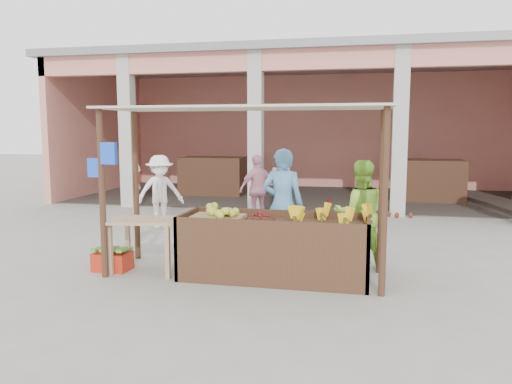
% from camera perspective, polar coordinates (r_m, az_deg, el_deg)
% --- Properties ---
extents(ground, '(60.00, 60.00, 0.00)m').
position_cam_1_polar(ground, '(7.21, -1.88, -9.56)').
color(ground, gray).
rests_on(ground, ground).
extents(market_building, '(14.40, 6.40, 4.20)m').
position_cam_1_polar(market_building, '(15.72, 6.37, 9.41)').
color(market_building, tan).
rests_on(market_building, ground).
extents(fruit_stall, '(2.60, 0.95, 0.80)m').
position_cam_1_polar(fruit_stall, '(7.00, 2.10, -6.67)').
color(fruit_stall, '#492D1D').
rests_on(fruit_stall, ground).
extents(stall_awning, '(4.09, 1.35, 2.39)m').
position_cam_1_polar(stall_awning, '(6.97, -1.95, 6.36)').
color(stall_awning, '#492D1D').
rests_on(stall_awning, ground).
extents(banana_heap, '(1.14, 0.62, 0.21)m').
position_cam_1_polar(banana_heap, '(6.84, 8.58, -2.78)').
color(banana_heap, yellow).
rests_on(banana_heap, fruit_stall).
extents(melon_tray, '(0.73, 0.63, 0.20)m').
position_cam_1_polar(melon_tray, '(7.04, -4.53, -2.52)').
color(melon_tray, '#92764B').
rests_on(melon_tray, fruit_stall).
extents(berry_heap, '(0.43, 0.35, 0.14)m').
position_cam_1_polar(berry_heap, '(6.99, 0.50, -2.77)').
color(berry_heap, maroon).
rests_on(berry_heap, fruit_stall).
extents(side_table, '(1.07, 0.80, 0.79)m').
position_cam_1_polar(side_table, '(7.43, -12.42, -4.06)').
color(side_table, tan).
rests_on(side_table, ground).
extents(papaya_pile, '(0.73, 0.41, 0.21)m').
position_cam_1_polar(papaya_pile, '(7.39, -12.47, -2.22)').
color(papaya_pile, '#519430').
rests_on(papaya_pile, side_table).
extents(red_crate, '(0.53, 0.38, 0.27)m').
position_cam_1_polar(red_crate, '(7.75, -16.08, -7.61)').
color(red_crate, '#B52713').
rests_on(red_crate, ground).
extents(plantain_bundle, '(0.42, 0.29, 0.08)m').
position_cam_1_polar(plantain_bundle, '(7.71, -16.12, -6.35)').
color(plantain_bundle, '#599536').
rests_on(plantain_bundle, red_crate).
extents(produce_sacks, '(0.88, 0.66, 0.53)m').
position_cam_1_polar(produce_sacks, '(12.29, 16.15, -1.58)').
color(produce_sacks, maroon).
rests_on(produce_sacks, ground).
extents(vendor_blue, '(0.72, 0.54, 1.90)m').
position_cam_1_polar(vendor_blue, '(7.89, 3.09, -1.02)').
color(vendor_blue, '#5898D1').
rests_on(vendor_blue, ground).
extents(vendor_green, '(0.89, 0.60, 1.71)m').
position_cam_1_polar(vendor_green, '(7.66, 11.79, -2.15)').
color(vendor_green, '#97D53E').
rests_on(vendor_green, ground).
extents(motorcycle, '(0.81, 1.76, 0.89)m').
position_cam_1_polar(motorcycle, '(8.86, 5.56, -3.47)').
color(motorcycle, '#9C0406').
rests_on(motorcycle, ground).
extents(shopper_a, '(1.19, 1.01, 1.66)m').
position_cam_1_polar(shopper_a, '(10.74, -10.92, 0.39)').
color(shopper_a, white).
rests_on(shopper_a, ground).
extents(shopper_b, '(1.06, 1.00, 1.62)m').
position_cam_1_polar(shopper_b, '(11.03, 0.22, 0.60)').
color(shopper_b, pink).
rests_on(shopper_b, ground).
extents(shopper_e, '(0.66, 0.55, 1.55)m').
position_cam_1_polar(shopper_e, '(13.99, -13.90, 1.64)').
color(shopper_e, tan).
rests_on(shopper_e, ground).
extents(shopper_f, '(0.84, 0.52, 1.68)m').
position_cam_1_polar(shopper_f, '(12.60, 2.74, 1.53)').
color(shopper_f, gray).
rests_on(shopper_f, ground).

